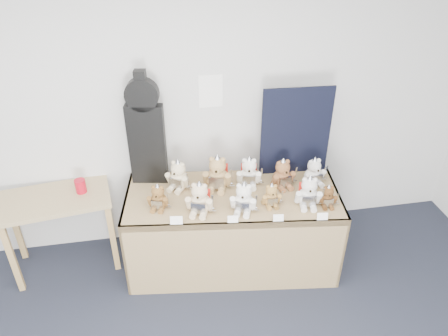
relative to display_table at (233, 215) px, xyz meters
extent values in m
plane|color=white|center=(-0.56, -1.89, 2.09)|extent=(6.00, 6.00, 0.00)
plane|color=silver|center=(-0.56, 0.61, 0.74)|extent=(6.00, 0.00, 6.00)
cube|color=white|center=(-0.09, 0.60, 0.92)|extent=(0.21, 0.00, 0.30)
cube|color=olive|center=(0.01, 0.08, 0.14)|extent=(1.94, 1.01, 0.06)
cube|color=olive|center=(-0.04, -0.30, -0.22)|extent=(1.84, 0.26, 0.77)
cube|color=olive|center=(-0.90, 0.20, -0.22)|extent=(0.12, 0.77, 0.77)
cube|color=olive|center=(0.92, -0.04, -0.22)|extent=(0.12, 0.77, 0.77)
cube|color=#9F8155|center=(-1.51, 0.32, 0.14)|extent=(0.98, 0.63, 0.04)
cube|color=#9F7644|center=(-1.89, 0.05, -0.25)|extent=(0.06, 0.06, 0.72)
cube|color=#9F7644|center=(-1.95, 0.48, -0.25)|extent=(0.06, 0.06, 0.72)
cube|color=#9F7644|center=(-1.06, 0.17, -0.25)|extent=(0.06, 0.06, 0.72)
cube|color=#9F7644|center=(-1.12, 0.59, -0.25)|extent=(0.06, 0.06, 0.72)
cube|color=black|center=(-0.68, 0.43, 0.54)|extent=(0.33, 0.15, 0.74)
cylinder|color=black|center=(-0.68, 0.43, 1.00)|extent=(0.29, 0.14, 0.28)
cube|color=black|center=(-0.68, 0.43, 1.11)|extent=(0.11, 0.10, 0.19)
cube|color=black|center=(0.63, 0.35, 0.58)|extent=(0.63, 0.05, 0.84)
cylinder|color=#B50C1F|center=(-1.28, 0.37, 0.22)|extent=(0.09, 0.09, 0.12)
ellipsoid|color=brown|center=(-0.62, 0.02, 0.23)|extent=(0.17, 0.16, 0.14)
sphere|color=brown|center=(-0.62, 0.02, 0.32)|extent=(0.10, 0.10, 0.10)
cylinder|color=brown|center=(-0.64, -0.03, 0.31)|extent=(0.05, 0.04, 0.04)
sphere|color=black|center=(-0.64, -0.04, 0.31)|extent=(0.02, 0.02, 0.02)
sphere|color=brown|center=(-0.66, 0.03, 0.36)|extent=(0.03, 0.03, 0.03)
sphere|color=brown|center=(-0.59, 0.01, 0.36)|extent=(0.03, 0.03, 0.03)
cylinder|color=brown|center=(-0.69, 0.02, 0.23)|extent=(0.06, 0.09, 0.11)
cylinder|color=brown|center=(-0.56, -0.02, 0.23)|extent=(0.06, 0.09, 0.11)
cylinder|color=brown|center=(-0.67, -0.02, 0.19)|extent=(0.07, 0.10, 0.04)
cylinder|color=brown|center=(-0.61, -0.04, 0.19)|extent=(0.07, 0.10, 0.04)
cube|color=silver|center=(-0.64, -0.04, 0.23)|extent=(0.09, 0.04, 0.08)
cone|color=silver|center=(-0.62, 0.02, 0.37)|extent=(0.09, 0.09, 0.07)
cube|color=silver|center=(-0.55, -0.04, 0.25)|extent=(0.02, 0.04, 0.15)
cube|color=silver|center=(-0.55, -0.04, 0.20)|extent=(0.04, 0.02, 0.01)
ellipsoid|color=beige|center=(-0.30, -0.10, 0.24)|extent=(0.22, 0.20, 0.18)
sphere|color=beige|center=(-0.30, -0.10, 0.36)|extent=(0.13, 0.13, 0.13)
cylinder|color=beige|center=(-0.31, -0.15, 0.35)|extent=(0.06, 0.05, 0.06)
sphere|color=black|center=(-0.32, -0.17, 0.35)|extent=(0.02, 0.02, 0.02)
sphere|color=beige|center=(-0.34, -0.08, 0.42)|extent=(0.04, 0.04, 0.04)
sphere|color=beige|center=(-0.25, -0.11, 0.42)|extent=(0.04, 0.04, 0.04)
cylinder|color=beige|center=(-0.38, -0.09, 0.25)|extent=(0.08, 0.11, 0.14)
cylinder|color=beige|center=(-0.22, -0.14, 0.25)|extent=(0.08, 0.11, 0.14)
cylinder|color=beige|center=(-0.35, -0.14, 0.19)|extent=(0.09, 0.13, 0.05)
cylinder|color=beige|center=(-0.28, -0.17, 0.19)|extent=(0.09, 0.13, 0.05)
cube|color=silver|center=(-0.32, -0.16, 0.25)|extent=(0.12, 0.06, 0.10)
cone|color=silver|center=(-0.30, -0.10, 0.42)|extent=(0.11, 0.11, 0.09)
cube|color=silver|center=(-0.20, -0.17, 0.28)|extent=(0.03, 0.05, 0.19)
cube|color=silver|center=(-0.20, -0.17, 0.21)|extent=(0.05, 0.02, 0.01)
cube|color=red|center=(-0.27, -0.03, 0.26)|extent=(0.15, 0.08, 0.16)
ellipsoid|color=white|center=(0.06, -0.15, 0.24)|extent=(0.21, 0.20, 0.17)
sphere|color=white|center=(0.06, -0.15, 0.35)|extent=(0.13, 0.13, 0.13)
cylinder|color=white|center=(0.04, -0.20, 0.34)|extent=(0.06, 0.05, 0.05)
sphere|color=black|center=(0.03, -0.21, 0.34)|extent=(0.02, 0.02, 0.02)
sphere|color=white|center=(0.02, -0.13, 0.40)|extent=(0.04, 0.04, 0.04)
sphere|color=white|center=(0.09, -0.16, 0.40)|extent=(0.04, 0.04, 0.04)
cylinder|color=white|center=(-0.03, -0.14, 0.25)|extent=(0.08, 0.11, 0.13)
cylinder|color=white|center=(0.12, -0.20, 0.25)|extent=(0.08, 0.11, 0.13)
cylinder|color=white|center=(0.00, -0.19, 0.19)|extent=(0.09, 0.12, 0.05)
cylinder|color=white|center=(0.07, -0.22, 0.19)|extent=(0.09, 0.12, 0.05)
cube|color=silver|center=(0.03, -0.21, 0.24)|extent=(0.11, 0.06, 0.10)
cone|color=silver|center=(0.06, -0.15, 0.41)|extent=(0.11, 0.11, 0.08)
cube|color=silver|center=(0.14, -0.22, 0.27)|extent=(0.03, 0.04, 0.18)
cube|color=silver|center=(0.14, -0.22, 0.20)|extent=(0.05, 0.02, 0.01)
ellipsoid|color=olive|center=(0.30, -0.11, 0.22)|extent=(0.13, 0.11, 0.13)
sphere|color=olive|center=(0.30, -0.11, 0.31)|extent=(0.10, 0.10, 0.10)
cylinder|color=olive|center=(0.30, -0.15, 0.30)|extent=(0.04, 0.02, 0.04)
sphere|color=black|center=(0.30, -0.16, 0.30)|extent=(0.02, 0.02, 0.02)
sphere|color=olive|center=(0.27, -0.11, 0.35)|extent=(0.03, 0.03, 0.03)
sphere|color=olive|center=(0.33, -0.11, 0.35)|extent=(0.03, 0.03, 0.03)
cylinder|color=olive|center=(0.23, -0.12, 0.23)|extent=(0.04, 0.07, 0.10)
cylinder|color=olive|center=(0.36, -0.13, 0.23)|extent=(0.04, 0.07, 0.10)
cylinder|color=olive|center=(0.27, -0.15, 0.18)|extent=(0.04, 0.09, 0.04)
cylinder|color=olive|center=(0.33, -0.16, 0.18)|extent=(0.04, 0.09, 0.04)
cube|color=silver|center=(0.30, -0.16, 0.22)|extent=(0.09, 0.02, 0.07)
cone|color=silver|center=(0.30, -0.11, 0.35)|extent=(0.08, 0.08, 0.06)
cube|color=silver|center=(0.38, -0.14, 0.25)|extent=(0.01, 0.03, 0.14)
cube|color=silver|center=(0.38, -0.14, 0.19)|extent=(0.04, 0.01, 0.01)
ellipsoid|color=silver|center=(0.60, -0.16, 0.24)|extent=(0.21, 0.19, 0.18)
sphere|color=silver|center=(0.60, -0.16, 0.36)|extent=(0.13, 0.13, 0.13)
cylinder|color=silver|center=(0.59, -0.22, 0.35)|extent=(0.06, 0.04, 0.05)
sphere|color=black|center=(0.58, -0.24, 0.35)|extent=(0.02, 0.02, 0.02)
sphere|color=silver|center=(0.56, -0.15, 0.41)|extent=(0.04, 0.04, 0.04)
sphere|color=silver|center=(0.64, -0.17, 0.41)|extent=(0.04, 0.04, 0.04)
cylinder|color=silver|center=(0.51, -0.17, 0.25)|extent=(0.07, 0.11, 0.13)
cylinder|color=silver|center=(0.68, -0.20, 0.25)|extent=(0.07, 0.11, 0.13)
cylinder|color=silver|center=(0.55, -0.21, 0.19)|extent=(0.08, 0.12, 0.05)
cylinder|color=silver|center=(0.62, -0.23, 0.19)|extent=(0.08, 0.12, 0.05)
cube|color=silver|center=(0.58, -0.23, 0.24)|extent=(0.12, 0.04, 0.10)
cone|color=silver|center=(0.60, -0.16, 0.41)|extent=(0.11, 0.11, 0.08)
cube|color=silver|center=(0.70, -0.22, 0.28)|extent=(0.02, 0.05, 0.19)
cube|color=silver|center=(0.70, -0.22, 0.21)|extent=(0.05, 0.02, 0.01)
cube|color=red|center=(0.61, -0.10, 0.25)|extent=(0.15, 0.06, 0.16)
ellipsoid|color=brown|center=(0.75, -0.20, 0.22)|extent=(0.14, 0.12, 0.12)
sphere|color=brown|center=(0.75, -0.20, 0.30)|extent=(0.09, 0.09, 0.09)
cylinder|color=brown|center=(0.75, -0.24, 0.29)|extent=(0.04, 0.03, 0.04)
sphere|color=black|center=(0.75, -0.25, 0.29)|extent=(0.01, 0.01, 0.01)
sphere|color=brown|center=(0.73, -0.19, 0.34)|extent=(0.03, 0.03, 0.03)
sphere|color=brown|center=(0.78, -0.20, 0.34)|extent=(0.03, 0.03, 0.03)
cylinder|color=brown|center=(0.69, -0.21, 0.22)|extent=(0.05, 0.07, 0.09)
cylinder|color=brown|center=(0.81, -0.22, 0.22)|extent=(0.05, 0.07, 0.09)
cylinder|color=brown|center=(0.72, -0.24, 0.18)|extent=(0.05, 0.09, 0.04)
cylinder|color=brown|center=(0.78, -0.25, 0.18)|extent=(0.05, 0.09, 0.04)
cube|color=silver|center=(0.75, -0.25, 0.22)|extent=(0.08, 0.03, 0.07)
cone|color=silver|center=(0.75, -0.20, 0.34)|extent=(0.08, 0.08, 0.06)
cube|color=silver|center=(0.83, -0.24, 0.24)|extent=(0.01, 0.03, 0.13)
cube|color=silver|center=(0.83, -0.24, 0.19)|extent=(0.04, 0.01, 0.01)
ellipsoid|color=beige|center=(-0.43, 0.28, 0.24)|extent=(0.23, 0.22, 0.18)
sphere|color=beige|center=(-0.43, 0.28, 0.36)|extent=(0.13, 0.13, 0.13)
cylinder|color=beige|center=(-0.46, 0.23, 0.35)|extent=(0.06, 0.05, 0.05)
sphere|color=black|center=(-0.47, 0.21, 0.35)|extent=(0.02, 0.02, 0.02)
sphere|color=beige|center=(-0.47, 0.30, 0.41)|extent=(0.04, 0.04, 0.04)
sphere|color=beige|center=(-0.40, 0.25, 0.41)|extent=(0.04, 0.04, 0.04)
cylinder|color=beige|center=(-0.51, 0.30, 0.25)|extent=(0.09, 0.11, 0.13)
cylinder|color=beige|center=(-0.37, 0.21, 0.25)|extent=(0.09, 0.11, 0.13)
cylinder|color=beige|center=(-0.50, 0.25, 0.19)|extent=(0.11, 0.12, 0.05)
cylinder|color=beige|center=(-0.43, 0.20, 0.19)|extent=(0.11, 0.12, 0.05)
cube|color=silver|center=(-0.47, 0.22, 0.24)|extent=(0.11, 0.08, 0.10)
cone|color=silver|center=(-0.43, 0.28, 0.41)|extent=(0.11, 0.11, 0.08)
cube|color=silver|center=(-0.36, 0.19, 0.28)|extent=(0.04, 0.04, 0.18)
cube|color=silver|center=(-0.36, 0.19, 0.20)|extent=(0.05, 0.03, 0.01)
ellipsoid|color=#A88654|center=(-0.10, 0.22, 0.25)|extent=(0.24, 0.22, 0.20)
sphere|color=#A88654|center=(-0.10, 0.22, 0.39)|extent=(0.15, 0.15, 0.15)
cylinder|color=#A88654|center=(-0.12, 0.16, 0.38)|extent=(0.07, 0.05, 0.06)
sphere|color=black|center=(-0.12, 0.14, 0.38)|extent=(0.02, 0.02, 0.02)
sphere|color=#A88654|center=(-0.14, 0.24, 0.45)|extent=(0.05, 0.05, 0.05)
sphere|color=#A88654|center=(-0.05, 0.21, 0.45)|extent=(0.05, 0.05, 0.05)
cylinder|color=#A88654|center=(-0.20, 0.23, 0.26)|extent=(0.09, 0.12, 0.15)
cylinder|color=#A88654|center=(-0.01, 0.17, 0.26)|extent=(0.09, 0.12, 0.15)
cylinder|color=#A88654|center=(-0.16, 0.17, 0.19)|extent=(0.10, 0.14, 0.06)
cylinder|color=#A88654|center=(-0.07, 0.14, 0.19)|extent=(0.10, 0.14, 0.06)
cube|color=silver|center=(-0.12, 0.15, 0.26)|extent=(0.13, 0.06, 0.11)
cone|color=silver|center=(-0.10, 0.22, 0.45)|extent=(0.13, 0.13, 0.10)
cube|color=silver|center=(0.01, 0.15, 0.29)|extent=(0.03, 0.05, 0.21)
cube|color=silver|center=(0.01, 0.15, 0.21)|extent=(0.06, 0.03, 0.01)
cube|color=red|center=(-0.08, 0.30, 0.27)|extent=(0.17, 0.08, 0.18)
ellipsoid|color=white|center=(0.18, 0.22, 0.24)|extent=(0.20, 0.18, 0.18)
sphere|color=white|center=(0.18, 0.22, 0.36)|extent=(0.13, 0.13, 0.13)
cylinder|color=white|center=(0.17, 0.16, 0.35)|extent=(0.06, 0.04, 0.05)
sphere|color=black|center=(0.17, 0.14, 0.35)|extent=(0.02, 0.02, 0.02)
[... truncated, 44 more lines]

